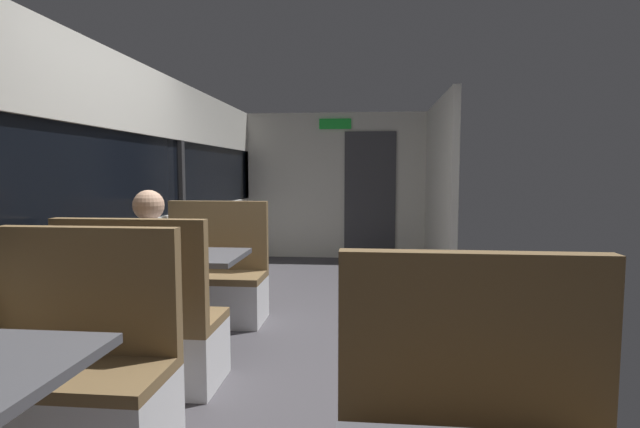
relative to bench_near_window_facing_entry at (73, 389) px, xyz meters
The scene contains 9 objects.
ground_plane 1.69m from the bench_near_window_facing_entry, 57.23° to the left, with size 3.30×9.20×0.02m, color #423F44.
carriage_window_panel_left 1.69m from the bench_near_window_facing_entry, 111.80° to the left, with size 0.09×8.48×2.30m.
carriage_end_bulkhead 5.72m from the bench_near_window_facing_entry, 80.31° to the left, with size 2.90×0.11×2.30m.
carriage_aisle_panel_right 5.04m from the bench_near_window_facing_entry, 61.89° to the left, with size 0.08×2.40×2.30m, color beige.
bench_near_window_facing_entry is the anchor object (origin of this frame).
dining_table_mid_window 1.50m from the bench_near_window_facing_entry, 90.00° to the left, with size 0.90×0.70×0.74m.
bench_mid_window_facing_end 0.76m from the bench_near_window_facing_entry, 90.00° to the left, with size 0.95×0.50×1.10m.
bench_mid_window_facing_entry 2.16m from the bench_near_window_facing_entry, 90.00° to the left, with size 0.95×0.50×1.10m.
seated_passenger 0.86m from the bench_near_window_facing_entry, 90.00° to the left, with size 0.47×0.55×1.26m.
Camera 1 is at (0.52, -3.54, 1.38)m, focal length 27.33 mm.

